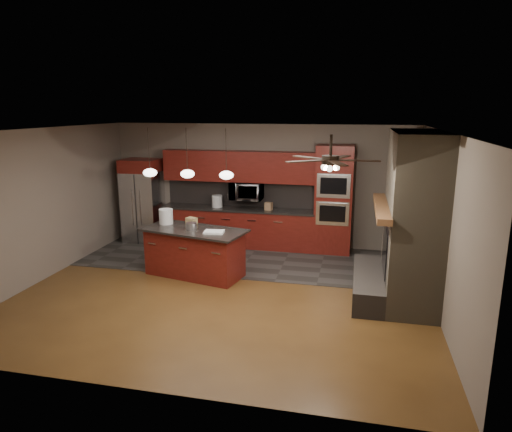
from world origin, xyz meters
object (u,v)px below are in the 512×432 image
(white_bucket, at_px, (166,216))
(counter_box, at_px, (269,206))
(oven_tower, at_px, (334,200))
(kitchen_island, at_px, (195,252))
(refrigerator, at_px, (143,201))
(microwave, at_px, (247,191))
(cardboard_box, at_px, (191,221))
(paint_can, at_px, (191,226))
(counter_bucket, at_px, (217,201))
(paint_tray, at_px, (214,232))

(white_bucket, xyz_separation_m, counter_box, (1.73, 1.74, -0.08))
(oven_tower, height_order, counter_box, oven_tower)
(kitchen_island, bearing_deg, white_bucket, 170.86)
(oven_tower, bearing_deg, refrigerator, -179.06)
(microwave, distance_m, cardboard_box, 1.90)
(counter_box, bearing_deg, paint_can, -102.29)
(kitchen_island, xyz_separation_m, counter_bucket, (-0.18, 2.06, 0.57))
(cardboard_box, height_order, counter_box, counter_box)
(oven_tower, distance_m, cardboard_box, 3.16)
(refrigerator, bearing_deg, paint_tray, -40.96)
(counter_bucket, distance_m, counter_box, 1.23)
(microwave, height_order, counter_bucket, microwave)
(kitchen_island, bearing_deg, paint_can, -104.72)
(cardboard_box, bearing_deg, kitchen_island, -41.43)
(white_bucket, relative_size, counter_bucket, 1.06)
(refrigerator, bearing_deg, microwave, 2.97)
(counter_bucket, height_order, counter_box, counter_bucket)
(counter_bucket, bearing_deg, white_bucket, -105.49)
(cardboard_box, relative_size, counter_bucket, 0.72)
(oven_tower, xyz_separation_m, paint_can, (-2.52, -2.10, -0.20))
(microwave, relative_size, paint_can, 3.58)
(microwave, height_order, paint_tray, microwave)
(oven_tower, relative_size, paint_tray, 6.65)
(cardboard_box, bearing_deg, paint_can, -47.75)
(kitchen_island, height_order, white_bucket, white_bucket)
(white_bucket, relative_size, cardboard_box, 1.48)
(kitchen_island, height_order, paint_can, paint_can)
(white_bucket, distance_m, counter_bucket, 1.85)
(refrigerator, bearing_deg, cardboard_box, -41.25)
(counter_bucket, xyz_separation_m, counter_box, (1.23, -0.05, -0.05))
(cardboard_box, bearing_deg, counter_box, 75.21)
(paint_can, xyz_separation_m, counter_box, (1.08, 2.06, -0.00))
(paint_tray, bearing_deg, counter_bucket, 100.60)
(oven_tower, bearing_deg, microwave, 178.34)
(microwave, bearing_deg, kitchen_island, -103.71)
(kitchen_island, bearing_deg, refrigerator, 148.29)
(kitchen_island, bearing_deg, oven_tower, 52.18)
(refrigerator, relative_size, kitchen_island, 0.94)
(microwave, relative_size, white_bucket, 2.49)
(refrigerator, height_order, paint_can, refrigerator)
(paint_tray, bearing_deg, microwave, 83.20)
(kitchen_island, xyz_separation_m, cardboard_box, (-0.18, 0.37, 0.52))
(kitchen_island, xyz_separation_m, paint_can, (-0.03, -0.05, 0.52))
(microwave, bearing_deg, counter_box, -10.56)
(microwave, bearing_deg, oven_tower, -1.66)
(microwave, xyz_separation_m, counter_box, (0.54, -0.10, -0.31))
(refrigerator, bearing_deg, oven_tower, 0.94)
(paint_tray, xyz_separation_m, cardboard_box, (-0.64, 0.54, 0.05))
(white_bucket, xyz_separation_m, cardboard_box, (0.49, 0.10, -0.08))
(counter_box, bearing_deg, paint_tray, -90.00)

